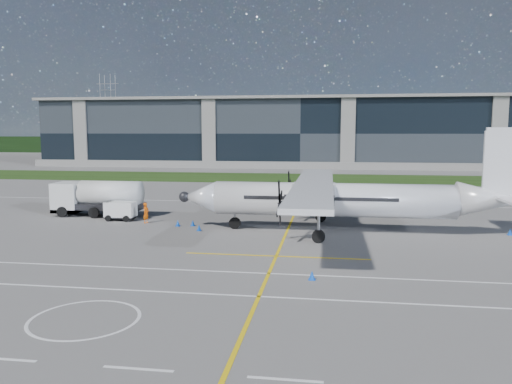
{
  "coord_description": "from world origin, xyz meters",
  "views": [
    {
      "loc": [
        6.31,
        -37.31,
        8.03
      ],
      "look_at": [
        0.61,
        1.18,
        3.28
      ],
      "focal_mm": 35.0,
      "sensor_mm": 36.0,
      "label": 1
    }
  ],
  "objects_px": {
    "turboprop_aircraft": "(346,180)",
    "safety_cone_fwd": "(178,223)",
    "safety_cone_portwing": "(312,275)",
    "safety_cone_nose_stbd": "(193,223)",
    "safety_cone_nose_port": "(199,228)",
    "pylon_west": "(109,113)",
    "ground_crew_person": "(146,211)",
    "fuel_tanker_truck": "(92,198)",
    "baggage_tug": "(121,211)",
    "safety_cone_tail": "(510,232)",
    "safety_cone_stbdwing": "(320,202)"
  },
  "relations": [
    {
      "from": "fuel_tanker_truck",
      "to": "ground_crew_person",
      "type": "distance_m",
      "value": 7.16
    },
    {
      "from": "safety_cone_nose_port",
      "to": "baggage_tug",
      "type": "bearing_deg",
      "value": 156.08
    },
    {
      "from": "baggage_tug",
      "to": "ground_crew_person",
      "type": "relative_size",
      "value": 1.37
    },
    {
      "from": "safety_cone_stbdwing",
      "to": "safety_cone_nose_stbd",
      "type": "height_order",
      "value": "same"
    },
    {
      "from": "safety_cone_fwd",
      "to": "safety_cone_stbdwing",
      "type": "bearing_deg",
      "value": 50.73
    },
    {
      "from": "turboprop_aircraft",
      "to": "safety_cone_tail",
      "type": "bearing_deg",
      "value": 2.89
    },
    {
      "from": "pylon_west",
      "to": "safety_cone_nose_stbd",
      "type": "relative_size",
      "value": 60.0
    },
    {
      "from": "safety_cone_stbdwing",
      "to": "safety_cone_nose_port",
      "type": "bearing_deg",
      "value": -120.44
    },
    {
      "from": "baggage_tug",
      "to": "safety_cone_fwd",
      "type": "xyz_separation_m",
      "value": [
        5.99,
        -2.01,
        -0.6
      ]
    },
    {
      "from": "turboprop_aircraft",
      "to": "safety_cone_stbdwing",
      "type": "distance_m",
      "value": 15.41
    },
    {
      "from": "pylon_west",
      "to": "fuel_tanker_truck",
      "type": "xyz_separation_m",
      "value": [
        63.92,
        -143.0,
        -13.32
      ]
    },
    {
      "from": "safety_cone_portwing",
      "to": "safety_cone_nose_stbd",
      "type": "bearing_deg",
      "value": 126.95
    },
    {
      "from": "safety_cone_nose_port",
      "to": "safety_cone_tail",
      "type": "relative_size",
      "value": 1.0
    },
    {
      "from": "turboprop_aircraft",
      "to": "fuel_tanker_truck",
      "type": "xyz_separation_m",
      "value": [
        -23.67,
        4.4,
        -2.5
      ]
    },
    {
      "from": "turboprop_aircraft",
      "to": "safety_cone_fwd",
      "type": "distance_m",
      "value": 14.53
    },
    {
      "from": "safety_cone_stbdwing",
      "to": "safety_cone_nose_stbd",
      "type": "relative_size",
      "value": 1.0
    },
    {
      "from": "pylon_west",
      "to": "safety_cone_tail",
      "type": "xyz_separation_m",
      "value": [
        100.3,
        -146.76,
        -14.75
      ]
    },
    {
      "from": "baggage_tug",
      "to": "safety_cone_stbdwing",
      "type": "bearing_deg",
      "value": 34.79
    },
    {
      "from": "safety_cone_fwd",
      "to": "safety_cone_tail",
      "type": "xyz_separation_m",
      "value": [
        26.69,
        0.22,
        0.0
      ]
    },
    {
      "from": "safety_cone_nose_port",
      "to": "pylon_west",
      "type": "bearing_deg",
      "value": 117.05
    },
    {
      "from": "safety_cone_portwing",
      "to": "safety_cone_nose_stbd",
      "type": "relative_size",
      "value": 1.0
    },
    {
      "from": "pylon_west",
      "to": "safety_cone_tail",
      "type": "distance_m",
      "value": 178.37
    },
    {
      "from": "baggage_tug",
      "to": "safety_cone_tail",
      "type": "xyz_separation_m",
      "value": [
        32.68,
        -1.8,
        -0.6
      ]
    },
    {
      "from": "pylon_west",
      "to": "fuel_tanker_truck",
      "type": "height_order",
      "value": "pylon_west"
    },
    {
      "from": "fuel_tanker_truck",
      "to": "safety_cone_nose_stbd",
      "type": "bearing_deg",
      "value": -18.73
    },
    {
      "from": "safety_cone_nose_port",
      "to": "fuel_tanker_truck",
      "type": "bearing_deg",
      "value": 154.79
    },
    {
      "from": "ground_crew_person",
      "to": "safety_cone_nose_port",
      "type": "xyz_separation_m",
      "value": [
        5.5,
        -2.68,
        -0.78
      ]
    },
    {
      "from": "ground_crew_person",
      "to": "safety_cone_stbdwing",
      "type": "relative_size",
      "value": 4.12
    },
    {
      "from": "safety_cone_portwing",
      "to": "safety_cone_tail",
      "type": "xyz_separation_m",
      "value": [
        14.83,
        14.06,
        0.0
      ]
    },
    {
      "from": "safety_cone_portwing",
      "to": "safety_cone_fwd",
      "type": "xyz_separation_m",
      "value": [
        -11.86,
        13.84,
        0.0
      ]
    },
    {
      "from": "turboprop_aircraft",
      "to": "fuel_tanker_truck",
      "type": "height_order",
      "value": "turboprop_aircraft"
    },
    {
      "from": "fuel_tanker_truck",
      "to": "safety_cone_nose_port",
      "type": "xyz_separation_m",
      "value": [
        11.99,
        -5.65,
        -1.43
      ]
    },
    {
      "from": "baggage_tug",
      "to": "safety_cone_fwd",
      "type": "relative_size",
      "value": 5.64
    },
    {
      "from": "ground_crew_person",
      "to": "safety_cone_tail",
      "type": "xyz_separation_m",
      "value": [
        29.89,
        -0.8,
        -0.78
      ]
    },
    {
      "from": "safety_cone_nose_stbd",
      "to": "safety_cone_nose_port",
      "type": "bearing_deg",
      "value": -61.23
    },
    {
      "from": "ground_crew_person",
      "to": "safety_cone_nose_stbd",
      "type": "bearing_deg",
      "value": -84.37
    },
    {
      "from": "safety_cone_nose_stbd",
      "to": "safety_cone_tail",
      "type": "bearing_deg",
      "value": -0.14
    },
    {
      "from": "safety_cone_nose_port",
      "to": "safety_cone_nose_stbd",
      "type": "height_order",
      "value": "same"
    },
    {
      "from": "safety_cone_fwd",
      "to": "safety_cone_nose_port",
      "type": "bearing_deg",
      "value": -35.87
    },
    {
      "from": "safety_cone_fwd",
      "to": "safety_cone_tail",
      "type": "height_order",
      "value": "same"
    },
    {
      "from": "ground_crew_person",
      "to": "safety_cone_fwd",
      "type": "distance_m",
      "value": 3.45
    },
    {
      "from": "safety_cone_portwing",
      "to": "safety_cone_tail",
      "type": "relative_size",
      "value": 1.0
    },
    {
      "from": "fuel_tanker_truck",
      "to": "ground_crew_person",
      "type": "relative_size",
      "value": 4.37
    },
    {
      "from": "safety_cone_nose_port",
      "to": "safety_cone_stbdwing",
      "type": "xyz_separation_m",
      "value": [
        9.38,
        15.96,
        0.0
      ]
    },
    {
      "from": "turboprop_aircraft",
      "to": "safety_cone_tail",
      "type": "distance_m",
      "value": 13.31
    },
    {
      "from": "safety_cone_stbdwing",
      "to": "safety_cone_fwd",
      "type": "relative_size",
      "value": 1.0
    },
    {
      "from": "safety_cone_portwing",
      "to": "safety_cone_nose_stbd",
      "type": "xyz_separation_m",
      "value": [
        -10.62,
        14.12,
        0.0
      ]
    },
    {
      "from": "safety_cone_nose_port",
      "to": "safety_cone_stbdwing",
      "type": "distance_m",
      "value": 18.51
    },
    {
      "from": "safety_cone_stbdwing",
      "to": "safety_cone_nose_stbd",
      "type": "bearing_deg",
      "value": -126.69
    },
    {
      "from": "ground_crew_person",
      "to": "safety_cone_nose_stbd",
      "type": "xyz_separation_m",
      "value": [
        4.44,
        -0.74,
        -0.78
      ]
    }
  ]
}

